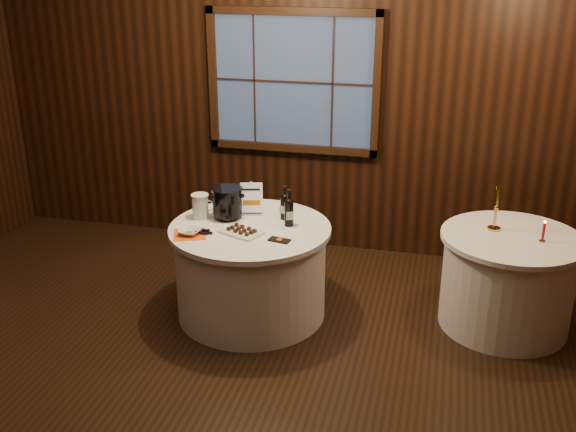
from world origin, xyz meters
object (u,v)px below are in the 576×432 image
(grape_bunch, at_px, (205,232))
(cracker_bowl, at_px, (190,232))
(brass_candlestick, at_px, (496,214))
(ice_bucket, at_px, (227,202))
(chocolate_plate, at_px, (241,231))
(glass_pitcher, at_px, (200,206))
(port_bottle_right, at_px, (289,210))
(main_table, at_px, (251,270))
(red_candle, at_px, (543,233))
(port_bottle_left, at_px, (285,205))
(chocolate_box, at_px, (279,240))
(side_table, at_px, (507,281))
(sign_stand, at_px, (252,204))

(grape_bunch, distance_m, cracker_bowl, 0.12)
(grape_bunch, distance_m, brass_candlestick, 2.24)
(ice_bucket, distance_m, chocolate_plate, 0.36)
(glass_pitcher, relative_size, brass_candlestick, 0.57)
(port_bottle_right, distance_m, grape_bunch, 0.67)
(port_bottle_right, relative_size, chocolate_plate, 0.83)
(main_table, xyz_separation_m, red_candle, (2.20, 0.23, 0.45))
(port_bottle_left, height_order, glass_pitcher, port_bottle_left)
(main_table, height_order, port_bottle_right, port_bottle_right)
(port_bottle_left, height_order, port_bottle_right, port_bottle_right)
(chocolate_plate, xyz_separation_m, chocolate_box, (0.32, -0.07, -0.01))
(ice_bucket, bearing_deg, side_table, 4.30)
(glass_pitcher, bearing_deg, red_candle, -12.07)
(cracker_bowl, bearing_deg, glass_pitcher, 96.19)
(side_table, height_order, ice_bucket, ice_bucket)
(main_table, distance_m, red_candle, 2.26)
(ice_bucket, bearing_deg, chocolate_box, -33.65)
(chocolate_box, relative_size, cracker_bowl, 0.97)
(glass_pitcher, bearing_deg, chocolate_plate, -44.19)
(port_bottle_left, relative_size, glass_pitcher, 1.39)
(brass_candlestick, bearing_deg, glass_pitcher, -172.33)
(chocolate_plate, height_order, chocolate_box, chocolate_plate)
(glass_pitcher, bearing_deg, grape_bunch, -79.02)
(side_table, bearing_deg, cracker_bowl, -166.89)
(glass_pitcher, bearing_deg, cracker_bowl, -99.10)
(port_bottle_right, height_order, chocolate_box, port_bottle_right)
(chocolate_box, xyz_separation_m, glass_pitcher, (-0.73, 0.30, 0.10))
(ice_bucket, height_order, cracker_bowl, ice_bucket)
(main_table, bearing_deg, ice_bucket, 149.70)
(port_bottle_left, xyz_separation_m, port_bottle_right, (0.07, -0.13, 0.01))
(port_bottle_left, height_order, ice_bucket, port_bottle_left)
(port_bottle_right, distance_m, chocolate_box, 0.33)
(sign_stand, bearing_deg, ice_bucket, -160.04)
(sign_stand, distance_m, cracker_bowl, 0.62)
(port_bottle_right, relative_size, cracker_bowl, 1.82)
(sign_stand, height_order, grape_bunch, sign_stand)
(side_table, relative_size, red_candle, 6.27)
(chocolate_plate, bearing_deg, glass_pitcher, 151.10)
(main_table, bearing_deg, cracker_bowl, -147.21)
(ice_bucket, height_order, brass_candlestick, brass_candlestick)
(grape_bunch, height_order, glass_pitcher, glass_pitcher)
(glass_pitcher, relative_size, red_candle, 1.17)
(chocolate_box, bearing_deg, chocolate_plate, 178.73)
(sign_stand, relative_size, port_bottle_right, 0.96)
(grape_bunch, xyz_separation_m, cracker_bowl, (-0.12, -0.04, 0.01))
(sign_stand, height_order, ice_bucket, sign_stand)
(chocolate_plate, xyz_separation_m, glass_pitcher, (-0.42, 0.23, 0.08))
(sign_stand, relative_size, port_bottle_left, 1.03)
(port_bottle_right, xyz_separation_m, cracker_bowl, (-0.70, -0.36, -0.11))
(ice_bucket, xyz_separation_m, brass_candlestick, (2.09, 0.26, -0.01))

